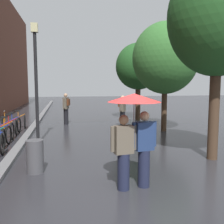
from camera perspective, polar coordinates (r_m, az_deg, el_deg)
The scene contains 13 objects.
ground_plane at distance 5.67m, azimuth 6.75°, elevation -17.48°, with size 80.00×80.00×0.00m, color #2D2D33.
kerb_strip at distance 15.20m, azimuth -16.49°, elevation -2.30°, with size 0.30×36.00×0.12m, color slate.
street_tree_0 at distance 8.40m, azimuth 22.52°, elevation 18.76°, with size 2.89×2.89×5.87m.
street_tree_1 at distance 12.49m, azimuth 11.76°, elevation 11.60°, with size 3.08×3.08×5.13m.
street_tree_2 at distance 16.25m, azimuth 5.86°, elevation 9.98°, with size 2.80×2.80×4.78m.
parked_bicycle_5 at distance 12.21m, azimuth -22.92°, elevation -3.13°, with size 1.13×0.78×0.96m.
parked_bicycle_6 at distance 12.89m, azimuth -22.19°, elevation -2.62°, with size 1.11×0.75×0.96m.
parked_bicycle_7 at distance 13.73m, azimuth -20.94°, elevation -2.04°, with size 1.15×0.82×0.96m.
couple_under_umbrella at distance 5.52m, azimuth 4.94°, elevation -2.96°, with size 1.14×1.14×2.08m.
street_lamp_post at distance 9.99m, azimuth -16.55°, elevation 7.88°, with size 0.24×0.24×4.46m.
litter_bin at distance 6.96m, azimuth -16.75°, elevation -9.43°, with size 0.44×0.44×0.85m, color #4C4C51.
pedestrian_walking_midground at distance 14.53m, azimuth -10.18°, elevation 0.90°, with size 0.42×0.55×1.74m.
pedestrian_walking_far at distance 13.40m, azimuth 2.32°, elevation 0.38°, with size 0.45×0.51×1.66m.
Camera 1 is at (-1.55, -4.95, 2.29)m, focal length 41.12 mm.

